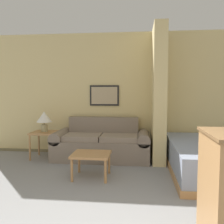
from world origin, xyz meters
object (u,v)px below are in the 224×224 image
at_px(couch, 102,144).
at_px(coffee_table, 91,156).
at_px(bed, 224,158).
at_px(table_lamp, 44,118).

bearing_deg(couch, coffee_table, -89.70).
distance_m(coffee_table, bed, 2.18).
height_order(couch, bed, couch).
distance_m(couch, bed, 2.25).
relative_size(couch, coffee_table, 3.26).
bearing_deg(coffee_table, bed, 11.42).
bearing_deg(table_lamp, coffee_table, -41.78).
bearing_deg(bed, couch, 162.13).
xyz_separation_m(table_lamp, bed, (3.30, -0.61, -0.56)).
distance_m(coffee_table, table_lamp, 1.64).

